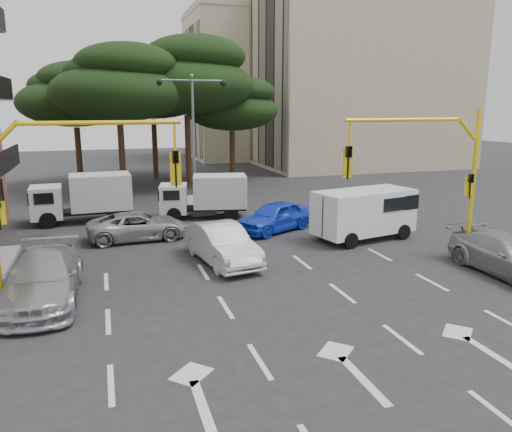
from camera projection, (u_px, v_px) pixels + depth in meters
The scene contains 20 objects.
ground at pixel (286, 300), 16.03m from camera, with size 120.00×120.00×0.00m, color #28282B.
median_strip at pixel (195, 205), 30.93m from camera, with size 1.40×6.00×0.15m, color gray.
apartment_beige_near at pixel (362, 72), 49.59m from camera, with size 20.20×12.15×18.70m.
apartment_beige_far at pixel (259, 86), 58.98m from camera, with size 16.20×12.15×16.70m.
pine_left_near at pixel (119, 83), 33.70m from camera, with size 9.15×9.15×10.23m.
pine_center at pixel (187, 75), 36.86m from camera, with size 9.98×9.98×11.16m.
pine_left_far at pixel (75, 94), 36.72m from camera, with size 8.32×8.32×9.30m.
pine_right at pixel (233, 104), 40.33m from camera, with size 7.49×7.49×8.37m.
pine_back at pixel (153, 87), 41.10m from camera, with size 9.15×9.15×10.23m.
signal_mast_right at pixel (436, 165), 19.00m from camera, with size 5.79×0.37×6.00m.
signal_mast_left at pixel (54, 181), 15.07m from camera, with size 5.79×0.37×6.00m.
street_lamp_center at pixel (193, 117), 29.76m from camera, with size 4.16×0.36×7.77m.
car_white_hatch at pixel (222, 244), 19.71m from camera, with size 1.62×4.65×1.53m, color silver.
car_blue_compact at pixel (275, 216), 24.67m from camera, with size 1.74×4.32×1.47m, color blue.
car_silver_wagon at pixel (43, 278), 15.76m from camera, with size 2.20×5.42×1.57m, color #A7A9AF.
car_silver_cross_a at pixel (138, 226), 23.14m from camera, with size 2.12×4.61×1.28m, color #A9ADB1.
car_silver_parked at pixel (509, 255), 18.30m from camera, with size 2.05×5.03×1.46m, color #94989B.
van_white at pixel (364, 214), 23.12m from camera, with size 2.13×4.70×2.35m, color white, non-canonical shape.
box_truck_a at pixel (83, 198), 26.52m from camera, with size 2.17×5.16×2.54m, color silver, non-canonical shape.
box_truck_b at pixel (204, 197), 27.56m from camera, with size 2.02×4.80×2.36m, color white, non-canonical shape.
Camera 1 is at (-5.37, -14.10, 6.12)m, focal length 35.00 mm.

